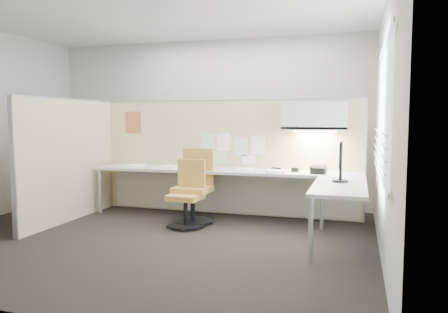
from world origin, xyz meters
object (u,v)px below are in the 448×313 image
(chair_left, at_px, (188,196))
(chair_right, at_px, (195,189))
(phone, at_px, (318,170))
(desk, at_px, (243,180))
(monitor, at_px, (341,159))

(chair_left, relative_size, chair_right, 0.87)
(phone, bearing_deg, desk, -171.70)
(chair_left, bearing_deg, monitor, -1.16)
(chair_left, bearing_deg, phone, 21.37)
(desk, relative_size, chair_right, 3.86)
(chair_right, height_order, monitor, monitor)
(desk, distance_m, chair_left, 0.84)
(chair_left, bearing_deg, desk, 40.61)
(monitor, bearing_deg, chair_right, 77.20)
(chair_left, height_order, chair_right, chair_right)
(chair_right, bearing_deg, monitor, -10.95)
(desk, xyz_separation_m, monitor, (1.37, -0.67, 0.40))
(desk, bearing_deg, monitor, -26.00)
(chair_right, distance_m, monitor, 2.13)
(desk, height_order, chair_right, chair_right)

